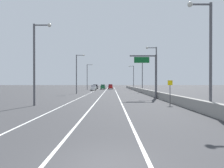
{
  "coord_description": "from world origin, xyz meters",
  "views": [
    {
      "loc": [
        0.26,
        -6.15,
        2.69
      ],
      "look_at": [
        0.41,
        37.88,
        2.42
      ],
      "focal_mm": 31.03,
      "sensor_mm": 36.0,
      "label": 1
    }
  ],
  "objects_px": {
    "speed_advisory_sign": "(169,90)",
    "car_green_3": "(102,87)",
    "lamp_post_right_near": "(207,49)",
    "lamp_post_right_third": "(141,73)",
    "overhead_sign_gantry": "(151,71)",
    "lamp_post_left_near": "(36,58)",
    "lamp_post_right_second": "(154,68)",
    "car_red_2": "(110,87)",
    "car_white_1": "(93,88)",
    "car_black_4": "(95,87)",
    "car_blue_0": "(110,86)",
    "lamp_post_left_far": "(87,75)",
    "lamp_post_left_mid": "(77,71)",
    "lamp_post_right_fourth": "(132,76)"
  },
  "relations": [
    {
      "from": "speed_advisory_sign",
      "to": "car_green_3",
      "type": "xyz_separation_m",
      "value": [
        -11.01,
        56.21,
        -0.76
      ]
    },
    {
      "from": "lamp_post_right_near",
      "to": "car_green_3",
      "type": "relative_size",
      "value": 2.04
    },
    {
      "from": "lamp_post_right_third",
      "to": "car_green_3",
      "type": "bearing_deg",
      "value": 119.76
    },
    {
      "from": "overhead_sign_gantry",
      "to": "lamp_post_left_near",
      "type": "bearing_deg",
      "value": -146.67
    },
    {
      "from": "lamp_post_right_near",
      "to": "lamp_post_right_second",
      "type": "height_order",
      "value": "same"
    },
    {
      "from": "lamp_post_right_near",
      "to": "lamp_post_right_second",
      "type": "relative_size",
      "value": 1.0
    },
    {
      "from": "lamp_post_left_near",
      "to": "car_red_2",
      "type": "bearing_deg",
      "value": 82.03
    },
    {
      "from": "lamp_post_right_second",
      "to": "car_red_2",
      "type": "xyz_separation_m",
      "value": [
        -8.92,
        44.63,
        -4.56
      ]
    },
    {
      "from": "lamp_post_right_third",
      "to": "lamp_post_left_near",
      "type": "relative_size",
      "value": 1.0
    },
    {
      "from": "car_white_1",
      "to": "car_black_4",
      "type": "bearing_deg",
      "value": 91.64
    },
    {
      "from": "lamp_post_right_near",
      "to": "speed_advisory_sign",
      "type": "bearing_deg",
      "value": 98.05
    },
    {
      "from": "lamp_post_right_third",
      "to": "car_black_4",
      "type": "relative_size",
      "value": 2.0
    },
    {
      "from": "lamp_post_right_second",
      "to": "lamp_post_right_third",
      "type": "height_order",
      "value": "same"
    },
    {
      "from": "lamp_post_left_near",
      "to": "car_blue_0",
      "type": "bearing_deg",
      "value": 83.67
    },
    {
      "from": "lamp_post_left_far",
      "to": "car_white_1",
      "type": "height_order",
      "value": "lamp_post_left_far"
    },
    {
      "from": "speed_advisory_sign",
      "to": "lamp_post_left_near",
      "type": "xyz_separation_m",
      "value": [
        -16.14,
        -1.34,
        3.83
      ]
    },
    {
      "from": "speed_advisory_sign",
      "to": "lamp_post_left_mid",
      "type": "distance_m",
      "value": 28.57
    },
    {
      "from": "speed_advisory_sign",
      "to": "car_black_4",
      "type": "height_order",
      "value": "speed_advisory_sign"
    },
    {
      "from": "lamp_post_right_second",
      "to": "lamp_post_left_near",
      "type": "height_order",
      "value": "same"
    },
    {
      "from": "lamp_post_right_second",
      "to": "car_white_1",
      "type": "bearing_deg",
      "value": 115.52
    },
    {
      "from": "lamp_post_left_near",
      "to": "car_green_3",
      "type": "distance_m",
      "value": 57.96
    },
    {
      "from": "lamp_post_right_second",
      "to": "lamp_post_left_far",
      "type": "height_order",
      "value": "same"
    },
    {
      "from": "car_blue_0",
      "to": "lamp_post_right_near",
      "type": "bearing_deg",
      "value": -83.4
    },
    {
      "from": "lamp_post_right_fourth",
      "to": "car_red_2",
      "type": "bearing_deg",
      "value": 160.77
    },
    {
      "from": "overhead_sign_gantry",
      "to": "car_red_2",
      "type": "relative_size",
      "value": 1.8
    },
    {
      "from": "car_blue_0",
      "to": "car_white_1",
      "type": "xyz_separation_m",
      "value": [
        -5.71,
        -26.85,
        -0.04
      ]
    },
    {
      "from": "lamp_post_right_near",
      "to": "lamp_post_right_second",
      "type": "xyz_separation_m",
      "value": [
        0.04,
        20.73,
        0.0
      ]
    },
    {
      "from": "lamp_post_left_mid",
      "to": "car_red_2",
      "type": "bearing_deg",
      "value": 77.08
    },
    {
      "from": "lamp_post_right_second",
      "to": "lamp_post_right_third",
      "type": "bearing_deg",
      "value": 88.5
    },
    {
      "from": "lamp_post_right_third",
      "to": "car_blue_0",
      "type": "relative_size",
      "value": 2.05
    },
    {
      "from": "speed_advisory_sign",
      "to": "lamp_post_left_mid",
      "type": "relative_size",
      "value": 0.31
    },
    {
      "from": "lamp_post_right_second",
      "to": "lamp_post_left_mid",
      "type": "relative_size",
      "value": 1.0
    },
    {
      "from": "overhead_sign_gantry",
      "to": "lamp_post_right_near",
      "type": "height_order",
      "value": "lamp_post_right_near"
    },
    {
      "from": "speed_advisory_sign",
      "to": "car_black_4",
      "type": "xyz_separation_m",
      "value": [
        -14.11,
        56.07,
        -0.77
      ]
    },
    {
      "from": "lamp_post_left_far",
      "to": "car_green_3",
      "type": "height_order",
      "value": "lamp_post_left_far"
    },
    {
      "from": "car_white_1",
      "to": "speed_advisory_sign",
      "type": "bearing_deg",
      "value": -72.8
    },
    {
      "from": "lamp_post_right_fourth",
      "to": "speed_advisory_sign",
      "type": "bearing_deg",
      "value": -91.34
    },
    {
      "from": "lamp_post_right_second",
      "to": "lamp_post_left_far",
      "type": "bearing_deg",
      "value": 116.4
    },
    {
      "from": "lamp_post_right_third",
      "to": "car_white_1",
      "type": "height_order",
      "value": "lamp_post_right_third"
    },
    {
      "from": "lamp_post_left_near",
      "to": "lamp_post_left_mid",
      "type": "height_order",
      "value": "same"
    },
    {
      "from": "lamp_post_right_fourth",
      "to": "car_white_1",
      "type": "bearing_deg",
      "value": -145.62
    },
    {
      "from": "lamp_post_left_mid",
      "to": "lamp_post_left_far",
      "type": "height_order",
      "value": "same"
    },
    {
      "from": "car_blue_0",
      "to": "car_red_2",
      "type": "distance_m",
      "value": 13.36
    },
    {
      "from": "speed_advisory_sign",
      "to": "car_red_2",
      "type": "distance_m",
      "value": 58.55
    },
    {
      "from": "lamp_post_left_near",
      "to": "car_blue_0",
      "type": "relative_size",
      "value": 2.05
    },
    {
      "from": "overhead_sign_gantry",
      "to": "car_black_4",
      "type": "distance_m",
      "value": 49.17
    },
    {
      "from": "lamp_post_right_third",
      "to": "car_green_3",
      "type": "xyz_separation_m",
      "value": [
        -12.63,
        22.1,
        -4.59
      ]
    },
    {
      "from": "lamp_post_left_near",
      "to": "car_black_4",
      "type": "relative_size",
      "value": 2.0
    },
    {
      "from": "lamp_post_left_near",
      "to": "car_black_4",
      "type": "distance_m",
      "value": 57.63
    },
    {
      "from": "overhead_sign_gantry",
      "to": "lamp_post_right_second",
      "type": "distance_m",
      "value": 4.74
    }
  ]
}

